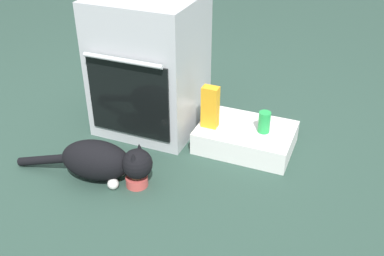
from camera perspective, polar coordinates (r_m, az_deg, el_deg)
ground at (r=2.45m, az=-6.97°, el=-4.05°), size 8.00×8.00×0.00m
oven at (r=2.59m, az=-5.49°, el=8.07°), size 0.57×0.56×0.79m
pantry_cabinet at (r=2.52m, az=6.90°, el=-1.19°), size 0.53×0.37×0.13m
food_bowl at (r=2.26m, az=-7.10°, el=-6.66°), size 0.11×0.11×0.07m
cat at (r=2.27m, az=-11.43°, el=-4.16°), size 0.75×0.25×0.22m
juice_carton at (r=2.43m, az=2.36°, el=2.72°), size 0.09×0.06×0.24m
soda_can at (r=2.44m, az=9.28°, el=0.76°), size 0.07×0.07×0.12m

